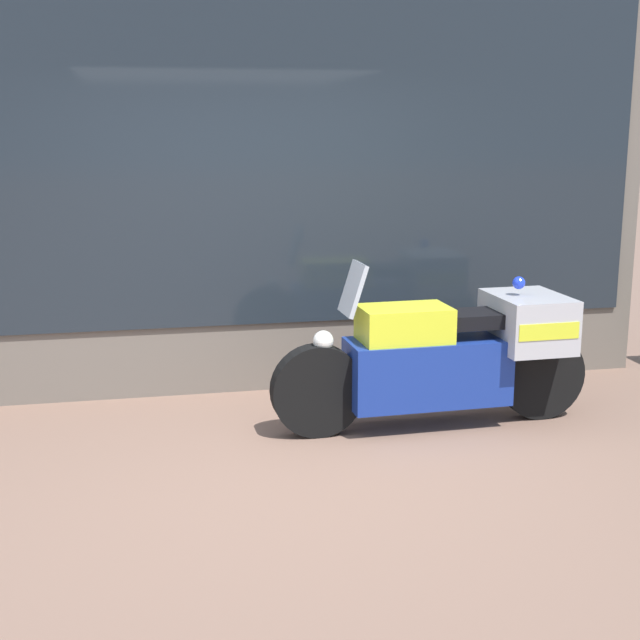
# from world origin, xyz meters

# --- Properties ---
(ground_plane) EXTENTS (60.00, 60.00, 0.00)m
(ground_plane) POSITION_xyz_m (0.00, 0.00, 0.00)
(ground_plane) COLOR #7A5B4C
(shop_building) EXTENTS (6.63, 0.55, 3.58)m
(shop_building) POSITION_xyz_m (-0.44, 2.00, 1.80)
(shop_building) COLOR #6B6056
(shop_building) RESTS_ON ground
(window_display) EXTENTS (5.22, 0.30, 1.98)m
(window_display) POSITION_xyz_m (0.40, 2.03, 0.47)
(window_display) COLOR slate
(window_display) RESTS_ON ground
(paramedic_motorcycle) EXTENTS (2.28, 0.66, 1.18)m
(paramedic_motorcycle) POSITION_xyz_m (1.31, 0.72, 0.52)
(paramedic_motorcycle) COLOR black
(paramedic_motorcycle) RESTS_ON ground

